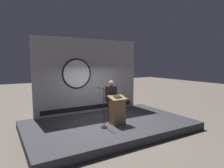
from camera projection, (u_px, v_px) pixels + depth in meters
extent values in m
plane|color=#6B6056|center=(109.00, 129.00, 7.87)|extent=(40.00, 40.00, 0.00)
cube|color=#333338|center=(109.00, 125.00, 7.86)|extent=(6.40, 4.00, 0.30)
cube|color=#9E9EA3|center=(89.00, 76.00, 9.23)|extent=(5.11, 0.10, 3.44)
cylinder|color=black|center=(77.00, 74.00, 8.84)|extent=(1.38, 0.02, 1.38)
cylinder|color=white|center=(77.00, 74.00, 8.84)|extent=(1.23, 0.02, 1.23)
cube|color=black|center=(90.00, 107.00, 9.35)|extent=(4.60, 0.02, 0.20)
cube|color=olive|center=(117.00, 111.00, 7.52)|extent=(0.52, 0.40, 0.98)
cube|color=olive|center=(117.00, 98.00, 7.46)|extent=(0.64, 0.50, 0.17)
cube|color=black|center=(118.00, 97.00, 7.44)|extent=(0.28, 0.20, 0.07)
cylinder|color=black|center=(111.00, 111.00, 7.95)|extent=(0.26, 0.26, 0.78)
cube|color=black|center=(111.00, 94.00, 7.87)|extent=(0.40, 0.24, 0.64)
sphere|color=#997051|center=(111.00, 83.00, 7.82)|extent=(0.22, 0.22, 0.22)
cylinder|color=black|center=(104.00, 127.00, 7.11)|extent=(0.24, 0.24, 0.02)
cylinder|color=black|center=(104.00, 108.00, 7.03)|extent=(0.03, 0.03, 1.46)
cylinder|color=black|center=(101.00, 88.00, 7.14)|extent=(0.02, 0.44, 0.02)
sphere|color=#262626|center=(98.00, 88.00, 7.33)|extent=(0.07, 0.07, 0.07)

